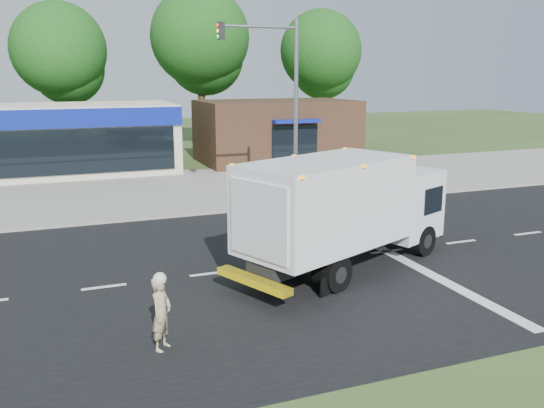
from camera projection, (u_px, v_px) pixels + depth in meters
The scene contains 11 objects.
ground at pixel (303, 262), 17.89m from camera, with size 120.00×120.00×0.00m, color #385123.
road_asphalt at pixel (303, 262), 17.89m from camera, with size 60.00×14.00×0.02m, color black.
sidewalk at pixel (227, 205), 25.34m from camera, with size 60.00×2.40×0.12m, color gray.
parking_apron at pixel (196, 183), 30.62m from camera, with size 60.00×9.00×0.02m, color gray.
lane_markings at pixel (363, 270), 17.13m from camera, with size 55.20×7.00×0.01m.
ems_box_truck at pixel (344, 205), 16.85m from camera, with size 7.99×5.20×3.41m.
emergency_worker at pixel (161, 312), 12.08m from camera, with size 0.67×0.70×1.72m.
retail_strip_mall at pixel (13, 141), 32.41m from camera, with size 18.00×6.20×4.00m.
brown_storefront at pixel (277, 131), 38.08m from camera, with size 10.00×6.70×4.00m.
traffic_signal_pole at pixel (282, 93), 24.54m from camera, with size 3.51×0.25×8.00m.
background_trees at pixel (134, 50), 41.57m from camera, with size 36.77×7.39×12.10m.
Camera 1 is at (-7.05, -15.54, 5.75)m, focal length 38.00 mm.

